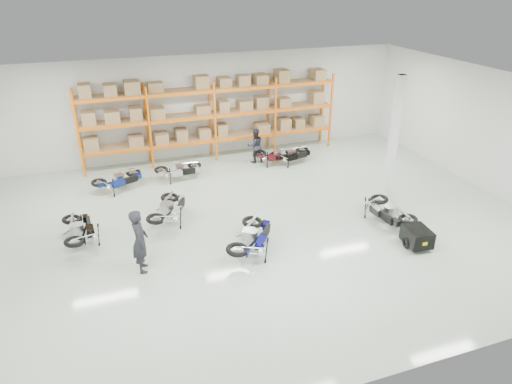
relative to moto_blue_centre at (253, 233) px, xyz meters
name	(u,v)px	position (x,y,z in m)	size (l,w,h in m)	color
room	(263,160)	(0.86, 1.54, 1.65)	(18.00, 18.00, 18.00)	#AEC2AF
pallet_rack	(212,109)	(0.86, 7.99, 1.65)	(11.28, 0.98, 3.62)	orange
structural_column	(394,138)	(6.06, 2.04, 1.65)	(0.25, 0.25, 4.50)	white
moto_blue_centre	(253,233)	(0.00, 0.00, 0.00)	(0.88, 1.97, 1.21)	#080850
moto_silver_left	(169,206)	(-2.04, 2.69, -0.03)	(0.83, 1.86, 1.14)	#ACADB3
moto_black_far_left	(80,226)	(-4.88, 2.28, -0.06)	(0.78, 1.76, 1.08)	black
moto_touring_right	(388,208)	(4.78, 0.15, -0.04)	(0.82, 1.85, 1.13)	black
trailer	(417,237)	(4.78, -1.45, -0.25)	(0.78, 1.48, 0.61)	black
moto_back_a	(119,177)	(-3.46, 5.81, -0.07)	(0.77, 1.73, 1.06)	navy
moto_back_b	(179,167)	(-1.09, 6.05, -0.10)	(0.74, 1.66, 1.01)	#A1A7AA
moto_back_c	(292,152)	(3.91, 6.14, -0.08)	(0.76, 1.70, 1.04)	black
moto_back_d	(277,152)	(3.25, 6.28, -0.08)	(0.76, 1.72, 1.05)	#420D13
person_left	(140,241)	(-3.26, 0.10, 0.34)	(0.69, 0.45, 1.89)	black
person_back	(255,145)	(2.42, 6.79, 0.17)	(0.75, 0.58, 1.54)	#22212A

